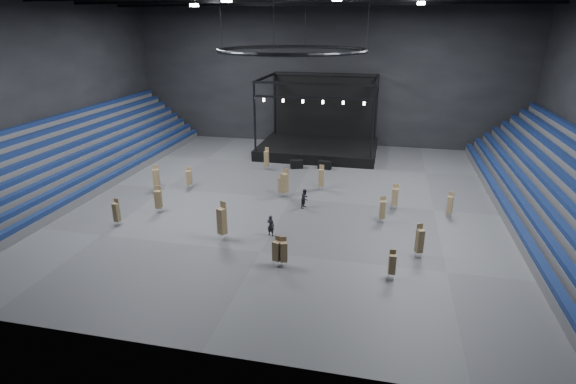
% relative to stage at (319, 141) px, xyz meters
% --- Properties ---
extents(floor, '(50.00, 50.00, 0.00)m').
position_rel_stage_xyz_m(floor, '(-0.00, -16.24, -1.45)').
color(floor, '#48484A').
rests_on(floor, ground).
extents(wall_back, '(50.00, 0.20, 18.00)m').
position_rel_stage_xyz_m(wall_back, '(-0.00, 4.76, 7.55)').
color(wall_back, black).
rests_on(wall_back, ground).
extents(wall_front, '(50.00, 0.20, 18.00)m').
position_rel_stage_xyz_m(wall_front, '(-0.00, -37.24, 7.55)').
color(wall_front, black).
rests_on(wall_front, ground).
extents(wall_left, '(0.20, 42.00, 18.00)m').
position_rel_stage_xyz_m(wall_left, '(-25.00, -16.24, 7.55)').
color(wall_left, black).
rests_on(wall_left, ground).
extents(bleachers_left, '(7.20, 40.00, 6.40)m').
position_rel_stage_xyz_m(bleachers_left, '(-22.94, -16.24, 0.28)').
color(bleachers_left, '#4D4D4F').
rests_on(bleachers_left, floor).
extents(bleachers_right, '(7.20, 40.00, 6.40)m').
position_rel_stage_xyz_m(bleachers_right, '(22.94, -16.24, 0.28)').
color(bleachers_right, '#4D4D4F').
rests_on(bleachers_right, floor).
extents(stage, '(14.00, 10.00, 9.20)m').
position_rel_stage_xyz_m(stage, '(0.00, 0.00, 0.00)').
color(stage, black).
rests_on(stage, floor).
extents(truss_ring, '(12.30, 12.30, 5.15)m').
position_rel_stage_xyz_m(truss_ring, '(-0.00, -16.24, 11.55)').
color(truss_ring, black).
rests_on(truss_ring, ceiling).
extents(floodlights, '(28.60, 16.60, 0.25)m').
position_rel_stage_xyz_m(floodlights, '(-0.00, -20.24, 15.15)').
color(floodlights, white).
rests_on(floodlights, roof_girders).
extents(flight_case_left, '(1.52, 1.09, 0.92)m').
position_rel_stage_xyz_m(flight_case_left, '(-1.39, -7.05, -0.99)').
color(flight_case_left, black).
rests_on(flight_case_left, floor).
extents(flight_case_mid, '(1.42, 0.85, 0.90)m').
position_rel_stage_xyz_m(flight_case_mid, '(1.63, -6.65, -1.00)').
color(flight_case_mid, black).
rests_on(flight_case_mid, floor).
extents(flight_case_right, '(1.33, 0.80, 0.84)m').
position_rel_stage_xyz_m(flight_case_right, '(1.78, -6.69, -1.03)').
color(flight_case_right, black).
rests_on(flight_case_right, floor).
extents(chair_stack_0, '(0.52, 0.52, 2.15)m').
position_rel_stage_xyz_m(chair_stack_0, '(13.57, -17.39, -0.34)').
color(chair_stack_0, silver).
rests_on(chair_stack_0, floor).
extents(chair_stack_1, '(0.48, 0.48, 2.20)m').
position_rel_stage_xyz_m(chair_stack_1, '(8.17, -19.73, -0.30)').
color(chair_stack_1, silver).
rests_on(chair_stack_1, floor).
extents(chair_stack_2, '(0.47, 0.47, 2.46)m').
position_rel_stage_xyz_m(chair_stack_2, '(-4.51, -8.22, -0.20)').
color(chair_stack_2, silver).
rests_on(chair_stack_2, floor).
extents(chair_stack_3, '(0.62, 0.62, 2.33)m').
position_rel_stage_xyz_m(chair_stack_3, '(-10.29, -21.76, -0.21)').
color(chair_stack_3, silver).
rests_on(chair_stack_3, floor).
extents(chair_stack_4, '(0.48, 0.48, 2.45)m').
position_rel_stage_xyz_m(chair_stack_4, '(2.27, -13.29, -0.19)').
color(chair_stack_4, silver).
rests_on(chair_stack_4, floor).
extents(chair_stack_5, '(0.45, 0.45, 2.24)m').
position_rel_stage_xyz_m(chair_stack_5, '(-12.28, -24.82, -0.30)').
color(chair_stack_5, silver).
rests_on(chair_stack_5, floor).
extents(chair_stack_6, '(0.60, 0.60, 2.08)m').
position_rel_stage_xyz_m(chair_stack_6, '(1.58, -28.22, -0.34)').
color(chair_stack_6, silver).
rests_on(chair_stack_6, floor).
extents(chair_stack_7, '(0.62, 0.62, 2.08)m').
position_rel_stage_xyz_m(chair_stack_7, '(-10.27, -15.60, -0.33)').
color(chair_stack_7, silver).
rests_on(chair_stack_7, floor).
extents(chair_stack_8, '(0.72, 0.72, 2.68)m').
position_rel_stage_xyz_m(chair_stack_8, '(-0.74, -15.87, -0.05)').
color(chair_stack_8, silver).
rests_on(chair_stack_8, floor).
extents(chair_stack_9, '(0.69, 0.69, 2.42)m').
position_rel_stage_xyz_m(chair_stack_9, '(-13.17, -16.66, -0.17)').
color(chair_stack_9, silver).
rests_on(chair_stack_9, floor).
extents(chair_stack_10, '(0.59, 0.59, 2.07)m').
position_rel_stage_xyz_m(chair_stack_10, '(2.02, -28.23, -0.36)').
color(chair_stack_10, silver).
rests_on(chair_stack_10, floor).
extents(chair_stack_11, '(0.47, 0.47, 1.93)m').
position_rel_stage_xyz_m(chair_stack_11, '(8.97, -28.23, -0.42)').
color(chair_stack_11, silver).
rests_on(chair_stack_11, floor).
extents(chair_stack_12, '(0.71, 0.71, 2.95)m').
position_rel_stage_xyz_m(chair_stack_12, '(-3.29, -25.31, 0.05)').
color(chair_stack_12, silver).
rests_on(chair_stack_12, floor).
extents(chair_stack_13, '(0.58, 0.58, 2.18)m').
position_rel_stage_xyz_m(chair_stack_13, '(-1.04, -15.79, -0.29)').
color(chair_stack_13, silver).
rests_on(chair_stack_13, floor).
extents(chair_stack_14, '(0.53, 0.53, 2.23)m').
position_rel_stage_xyz_m(chair_stack_14, '(9.15, -16.67, -0.26)').
color(chair_stack_14, silver).
rests_on(chair_stack_14, floor).
extents(chair_stack_15, '(0.59, 0.59, 2.44)m').
position_rel_stage_xyz_m(chair_stack_15, '(10.77, -25.01, -0.20)').
color(chair_stack_15, silver).
rests_on(chair_stack_15, floor).
extents(man_center, '(0.68, 0.53, 1.65)m').
position_rel_stage_xyz_m(man_center, '(0.06, -24.00, -0.63)').
color(man_center, black).
rests_on(man_center, floor).
extents(crew_member, '(0.86, 0.98, 1.70)m').
position_rel_stage_xyz_m(crew_member, '(1.57, -18.05, -0.60)').
color(crew_member, black).
rests_on(crew_member, floor).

